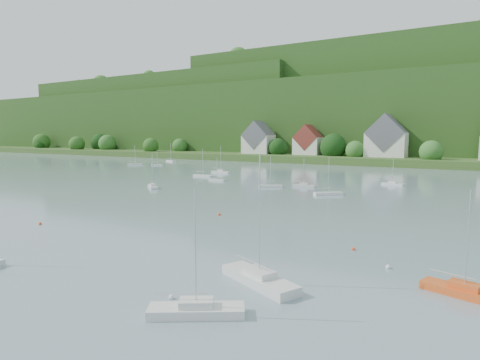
% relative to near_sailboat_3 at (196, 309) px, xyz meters
% --- Properties ---
extents(far_shore_strip, '(600.00, 60.00, 3.00)m').
position_rel_near_sailboat_3_xyz_m(far_shore_strip, '(-22.25, 167.31, 1.04)').
color(far_shore_strip, '#31551F').
rests_on(far_shore_strip, ground).
extents(forested_ridge, '(620.00, 181.22, 69.89)m').
position_rel_near_sailboat_3_xyz_m(forested_ridge, '(-21.85, 235.88, 22.43)').
color(forested_ridge, '#1B4215').
rests_on(forested_ridge, ground).
extents(village_building_0, '(14.00, 10.40, 16.00)m').
position_rel_near_sailboat_3_xyz_m(village_building_0, '(-77.25, 154.31, 9.05)').
color(village_building_0, silver).
rests_on(village_building_0, far_shore_strip).
extents(village_building_1, '(12.00, 9.36, 14.00)m').
position_rel_near_sailboat_3_xyz_m(village_building_1, '(-52.25, 156.31, 8.29)').
color(village_building_1, silver).
rests_on(village_building_1, far_shore_strip).
extents(village_building_2, '(16.00, 11.44, 18.00)m').
position_rel_near_sailboat_3_xyz_m(village_building_2, '(-17.25, 155.31, 9.81)').
color(village_building_2, silver).
rests_on(village_building_2, far_shore_strip).
extents(near_sailboat_3, '(6.57, 5.06, 8.90)m').
position_rel_near_sailboat_3_xyz_m(near_sailboat_3, '(0.00, 0.00, 0.00)').
color(near_sailboat_3, silver).
rests_on(near_sailboat_3, ground).
extents(near_sailboat_4, '(8.16, 5.34, 10.74)m').
position_rel_near_sailboat_3_xyz_m(near_sailboat_4, '(1.00, 7.33, 0.06)').
color(near_sailboat_4, silver).
rests_on(near_sailboat_4, ground).
extents(near_sailboat_5, '(6.41, 3.34, 8.33)m').
position_rel_near_sailboat_3_xyz_m(near_sailboat_5, '(15.73, 13.14, -0.02)').
color(near_sailboat_5, '#E0551E').
rests_on(near_sailboat_5, ground).
extents(mooring_buoy_1, '(0.44, 0.44, 0.44)m').
position_rel_near_sailboat_3_xyz_m(mooring_buoy_1, '(-3.32, 1.33, -0.46)').
color(mooring_buoy_1, silver).
rests_on(mooring_buoy_1, ground).
extents(mooring_buoy_2, '(0.43, 0.43, 0.43)m').
position_rel_near_sailboat_3_xyz_m(mooring_buoy_2, '(5.05, 21.28, -0.46)').
color(mooring_buoy_2, '#FD4E21').
rests_on(mooring_buoy_2, ground).
extents(mooring_buoy_3, '(0.49, 0.49, 0.49)m').
position_rel_near_sailboat_3_xyz_m(mooring_buoy_3, '(-17.74, 29.57, -0.46)').
color(mooring_buoy_3, '#FD4E21').
rests_on(mooring_buoy_3, ground).
extents(mooring_buoy_4, '(0.47, 0.47, 0.47)m').
position_rel_near_sailboat_3_xyz_m(mooring_buoy_4, '(9.45, 16.96, -0.46)').
color(mooring_buoy_4, silver).
rests_on(mooring_buoy_4, ground).
extents(mooring_buoy_5, '(0.42, 0.42, 0.42)m').
position_rel_near_sailboat_3_xyz_m(mooring_buoy_5, '(-35.49, 11.67, -0.46)').
color(mooring_buoy_5, '#FD4E21').
rests_on(mooring_buoy_5, ground).
extents(far_sailboat_cluster, '(180.73, 76.94, 8.71)m').
position_rel_near_sailboat_3_xyz_m(far_sailboat_cluster, '(-19.26, 85.30, -0.09)').
color(far_sailboat_cluster, silver).
rests_on(far_sailboat_cluster, ground).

